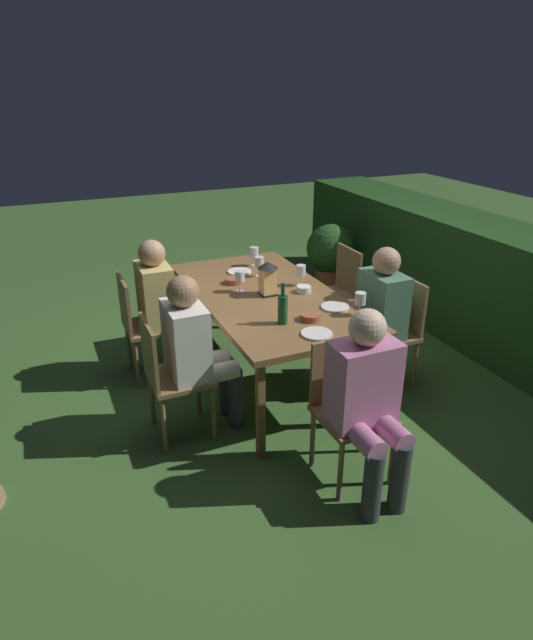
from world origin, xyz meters
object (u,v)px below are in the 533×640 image
Objects in this scene: chair_side_right_a at (337,290)px; wine_glass_b at (240,277)px; bowl_olives at (310,317)px; plate_c at (239,272)px; person_in_cream at (196,347)px; bowl_bread at (234,280)px; chair_side_right_b at (394,327)px; lantern_centerpiece at (268,277)px; plate_a at (317,334)px; chair_side_left_a at (141,322)px; chair_head_far at (348,403)px; wine_glass_c at (301,271)px; chair_side_left_b at (169,373)px; person_in_green at (375,313)px; bowl_salad at (304,289)px; dining_table at (266,299)px; person_in_mustard at (164,301)px; wine_glass_e at (259,263)px; potted_plant_by_hedge at (330,254)px; wine_glass_a at (360,300)px; plate_b at (335,307)px; green_bottle_on_table at (283,309)px; person_in_pink at (368,397)px.

wine_glass_b reaches higher than chair_side_right_a.
plate_c is at bearing -175.12° from bowl_olives.
person_in_cream is at bearing -99.56° from bowl_olives.
bowl_olives is 0.92m from bowl_bread.
chair_side_right_b is 3.28× the size of lantern_centerpiece.
bowl_olives is at bearing 161.89° from plate_a.
chair_side_left_a is 1.00× the size of chair_head_far.
wine_glass_c reaches higher than bowl_bread.
person_in_green is at bearing 90.00° from chair_side_left_b.
lantern_centerpiece is 0.57m from bowl_olives.
wine_glass_c is 0.18m from bowl_salad.
person_in_green reaches higher than dining_table.
person_in_mustard is (0.00, 0.20, 0.15)m from chair_side_left_a.
dining_table is 17.53× the size of bowl_salad.
wine_glass_e is 1.22× the size of bowl_olives.
lantern_centerpiece is 0.33× the size of potted_plant_by_hedge.
wine_glass_a is at bearing 31.35° from bowl_bread.
chair_head_far is 1.28m from lantern_centerpiece.
plate_a is at bearing -44.53° from plate_b.
plate_a is at bearing -20.91° from bowl_salad.
plate_b is 1.81× the size of bowl_salad.
wine_glass_e is at bearing 178.50° from bowl_olives.
chair_side_left_a is at bearing -116.15° from chair_side_right_b.
chair_side_right_b is 4.27× the size of plate_b.
chair_side_left_b is 1.36m from wine_glass_e.
wine_glass_b is (0.32, -1.08, 0.38)m from chair_side_right_a.
chair_side_right_a is 3.28× the size of lantern_centerpiece.
plate_b is (0.44, 0.34, -0.14)m from lantern_centerpiece.
chair_side_left_a is 1.90m from chair_head_far.
plate_c is 0.70m from bowl_salad.
plate_b is at bearing 89.18° from chair_side_left_b.
person_in_cream is (0.89, 0.20, 0.15)m from chair_side_left_a.
plate_c is (-0.99, 0.89, 0.27)m from chair_side_left_b.
bowl_salad is (0.53, 1.18, 0.29)m from chair_side_left_a.
bowl_salad is (-0.48, 0.20, 0.00)m from bowl_olives.
green_bottle_on_table is 0.56m from wine_glass_a.
person_in_green is 6.80× the size of wine_glass_c.
plate_a is 1.35m from plate_c.
chair_side_left_a is 4.23× the size of plate_a.
chair_side_right_a is at bearing 144.24° from plate_a.
person_in_cream reaches higher than bowl_salad.
person_in_pink is at bearing -5.33° from bowl_olives.
plate_c is (-1.01, -0.36, 0.00)m from plate_b.
chair_side_right_b is (-0.79, 0.90, 0.00)m from chair_head_far.
person_in_green is 4.34× the size of lantern_centerpiece.
chair_head_far is 5.15× the size of wine_glass_a.
person_in_mustard is at bearing -118.49° from bowl_salad.
green_bottle_on_table is at bearing 1.91° from bowl_bread.
green_bottle_on_table is at bearing -84.04° from chair_side_right_b.
dining_table is 13.79× the size of bowl_bread.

